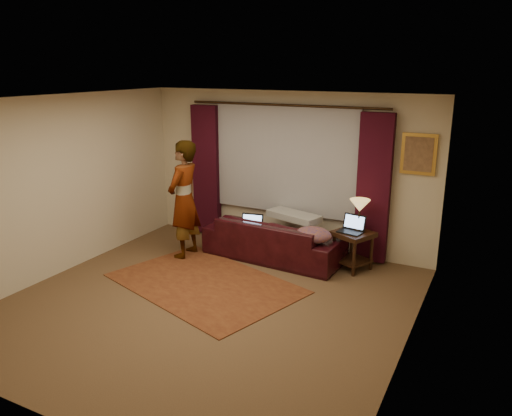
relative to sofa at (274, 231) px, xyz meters
The scene contains 20 objects.
floor 1.90m from the sofa, 92.78° to the right, with size 5.00×5.00×0.01m, color brown.
ceiling 2.84m from the sofa, 92.78° to the right, with size 5.00×5.00×0.02m, color silver.
wall_back 1.08m from the sofa, 97.77° to the left, with size 5.00×0.02×2.60m, color beige.
wall_front 4.43m from the sofa, 91.18° to the right, with size 5.00×0.02×2.60m, color beige.
wall_left 3.29m from the sofa, 144.55° to the right, with size 0.02×5.00×2.60m, color beige.
wall_right 3.15m from the sofa, 37.41° to the right, with size 0.02×5.00×2.60m, color beige.
sheer_curtain 1.21m from the sofa, 98.54° to the left, with size 2.50×0.05×1.80m, color #A0A1A8.
drape_left 1.83m from the sofa, 161.03° to the left, with size 0.50×0.14×2.30m, color #330916.
drape_right 1.68m from the sofa, 21.17° to the left, with size 0.50×0.14×2.30m, color #330916.
curtain_rod 2.01m from the sofa, 99.31° to the left, with size 0.04×0.04×3.40m, color #302012.
picture_frame 2.48m from the sofa, 17.30° to the left, with size 0.50×0.04×0.60m, color gold.
sofa is the anchor object (origin of this frame).
throw_blanket 0.58m from the sofa, 49.96° to the left, with size 0.88×0.35×0.10m, color #A1A09A.
clothing_pile 0.78m from the sofa, 16.18° to the right, with size 0.55×0.42×0.23m, color brown.
laptop_sofa 0.40m from the sofa, 149.68° to the right, with size 0.35×0.38×0.25m, color black, non-canonical shape.
area_rug 1.49m from the sofa, 108.39° to the right, with size 2.59×1.73×0.01m, color brown.
end_table 1.27m from the sofa, ahead, with size 0.51×0.51×0.59m, color black.
tiffany_lamp 1.37m from the sofa, ahead, with size 0.30×0.30×0.49m, color #A2914A, non-canonical shape.
laptop_table 1.25m from the sofa, ahead, with size 0.35×0.38×0.25m, color black, non-canonical shape.
person 1.51m from the sofa, 156.86° to the right, with size 0.55×0.55×1.89m, color #A1A09A.
Camera 1 is at (3.25, -4.97, 2.99)m, focal length 35.00 mm.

